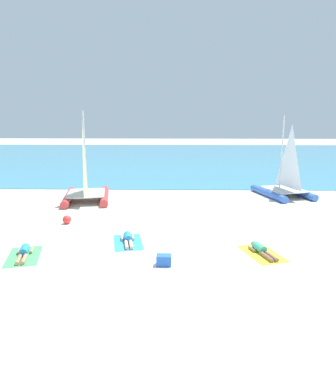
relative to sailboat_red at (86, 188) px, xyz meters
The scene contains 12 objects.
ground_plane 5.36m from the sailboat_red, 21.81° to the left, with size 120.00×120.00×0.00m, color silver.
ocean_water 23.79m from the sailboat_red, 78.06° to the left, with size 120.00×40.00×0.05m, color teal.
sailboat_red is the anchor object (origin of this frame).
sailboat_blue 12.20m from the sailboat_red, ahead, with size 3.39×4.35×5.00m.
towel_left 8.50m from the sailboat_red, 90.85° to the right, with size 1.10×1.90×0.01m, color #4CB266.
sunbather_left 8.43m from the sailboat_red, 90.98° to the right, with size 0.78×1.55×0.30m.
towel_middle 7.79m from the sailboat_red, 63.85° to the right, with size 1.10×1.90×0.01m, color #338CD8.
sunbather_middle 7.72m from the sailboat_red, 63.72° to the right, with size 0.69×1.56×0.30m.
towel_right 11.70m from the sailboat_red, 43.48° to the right, with size 1.10×1.90×0.01m, color yellow.
sunbather_right 11.63m from the sailboat_red, 43.32° to the right, with size 0.82×1.54×0.30m.
beach_ball 4.58m from the sailboat_red, 87.18° to the right, with size 0.40×0.40×0.40m, color red.
cooler_box 10.37m from the sailboat_red, 61.60° to the right, with size 0.50×0.36×0.36m, color blue.
Camera 1 is at (0.38, -11.97, 4.87)m, focal length 32.48 mm.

